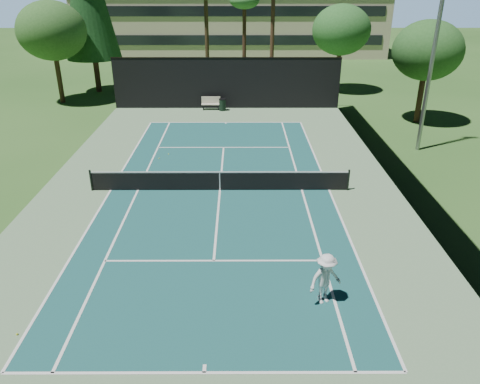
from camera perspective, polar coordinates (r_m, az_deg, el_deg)
The scene contains 19 objects.
ground at distance 23.47m, azimuth -2.46°, elevation 0.20°, with size 160.00×160.00×0.00m, color #2E5A21.
apron_slab at distance 23.47m, azimuth -2.46°, elevation 0.22°, with size 18.00×32.00×0.01m, color #678D62.
court_surface at distance 23.46m, azimuth -2.46°, elevation 0.23°, with size 10.97×23.77×0.01m, color #195352.
court_lines at distance 23.46m, azimuth -2.46°, elevation 0.25°, with size 11.07×23.87×0.01m.
tennis_net at distance 23.24m, azimuth -2.49°, elevation 1.45°, with size 12.90×0.10×1.10m.
fence at distance 22.77m, azimuth -2.55°, elevation 4.87°, with size 18.04×32.05×4.03m.
player at distance 15.59m, azimuth 10.38°, elevation -10.38°, with size 1.17×0.67×1.80m, color white.
tennis_ball_a at distance 16.09m, azimuth -25.53°, elevation -15.37°, with size 0.07×0.07×0.07m, color gold.
tennis_ball_b at distance 27.92m, azimuth -9.84°, elevation 4.06°, with size 0.07×0.07×0.07m, color #CDF237.
tennis_ball_c at distance 25.21m, azimuth 2.53°, elevation 2.08°, with size 0.06×0.06×0.06m, color #C1D730.
tennis_ball_d at distance 28.52m, azimuth -8.70°, elevation 4.59°, with size 0.07×0.07×0.07m, color #CDF437.
park_bench at distance 38.09m, azimuth -3.57°, elevation 10.81°, with size 1.50×0.45×1.02m.
trash_bin at distance 37.75m, azimuth -2.15°, elevation 10.60°, with size 0.56×0.56×0.95m.
palm_b at distance 47.37m, azimuth 0.54°, elevation 21.96°, with size 2.80×2.80×8.42m.
decid_tree_a at distance 44.46m, azimuth 12.24°, elevation 18.74°, with size 5.12×5.12×7.62m.
decid_tree_b at distance 36.08m, azimuth 21.90°, elevation 15.70°, with size 4.80×4.80×7.14m.
decid_tree_c at distance 42.24m, azimuth -21.98°, elevation 17.75°, with size 5.44×5.44×8.09m.
campus_building at distance 67.52m, azimuth -1.03°, elevation 20.16°, with size 40.50×12.50×8.30m.
light_pole at distance 29.65m, azimuth 22.73°, elevation 16.63°, with size 0.90×0.25×12.22m.
Camera 1 is at (0.95, -21.30, 9.80)m, focal length 35.00 mm.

